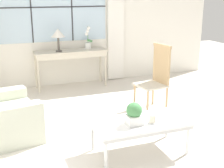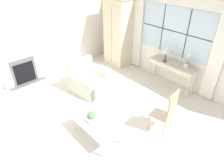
{
  "view_description": "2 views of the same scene",
  "coord_description": "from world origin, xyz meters",
  "px_view_note": "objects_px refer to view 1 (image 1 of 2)",
  "views": [
    {
      "loc": [
        -1.1,
        -3.36,
        1.9
      ],
      "look_at": [
        0.39,
        0.64,
        0.63
      ],
      "focal_mm": 50.0,
      "sensor_mm": 36.0,
      "label": 1
    },
    {
      "loc": [
        2.98,
        -2.12,
        3.43
      ],
      "look_at": [
        0.13,
        0.46,
        0.95
      ],
      "focal_mm": 32.0,
      "sensor_mm": 36.0,
      "label": 2
    }
  ],
  "objects_px": {
    "side_chair_wooden": "(157,75)",
    "pillar_candle": "(152,119)",
    "table_lamp": "(58,34)",
    "coffee_table": "(140,125)",
    "console_table": "(71,55)",
    "potted_plant_small": "(134,114)",
    "potted_orchid": "(88,41)"
  },
  "relations": [
    {
      "from": "side_chair_wooden",
      "to": "pillar_candle",
      "type": "height_order",
      "value": "side_chair_wooden"
    },
    {
      "from": "table_lamp",
      "to": "side_chair_wooden",
      "type": "distance_m",
      "value": 2.16
    },
    {
      "from": "side_chair_wooden",
      "to": "coffee_table",
      "type": "xyz_separation_m",
      "value": [
        -0.9,
        -1.26,
        -0.22
      ]
    },
    {
      "from": "console_table",
      "to": "pillar_candle",
      "type": "relative_size",
      "value": 12.28
    },
    {
      "from": "side_chair_wooden",
      "to": "coffee_table",
      "type": "height_order",
      "value": "side_chair_wooden"
    },
    {
      "from": "console_table",
      "to": "potted_plant_small",
      "type": "xyz_separation_m",
      "value": [
        0.03,
        -3.03,
        -0.13
      ]
    },
    {
      "from": "pillar_candle",
      "to": "potted_orchid",
      "type": "bearing_deg",
      "value": 87.48
    },
    {
      "from": "coffee_table",
      "to": "pillar_candle",
      "type": "xyz_separation_m",
      "value": [
        0.12,
        -0.1,
        0.09
      ]
    },
    {
      "from": "potted_plant_small",
      "to": "table_lamp",
      "type": "bearing_deg",
      "value": 95.33
    },
    {
      "from": "pillar_candle",
      "to": "potted_plant_small",
      "type": "bearing_deg",
      "value": 168.07
    },
    {
      "from": "console_table",
      "to": "potted_plant_small",
      "type": "bearing_deg",
      "value": -89.45
    },
    {
      "from": "console_table",
      "to": "potted_orchid",
      "type": "height_order",
      "value": "potted_orchid"
    },
    {
      "from": "table_lamp",
      "to": "coffee_table",
      "type": "relative_size",
      "value": 0.39
    },
    {
      "from": "coffee_table",
      "to": "potted_plant_small",
      "type": "height_order",
      "value": "potted_plant_small"
    },
    {
      "from": "table_lamp",
      "to": "console_table",
      "type": "bearing_deg",
      "value": 11.92
    },
    {
      "from": "side_chair_wooden",
      "to": "pillar_candle",
      "type": "bearing_deg",
      "value": -119.95
    },
    {
      "from": "potted_orchid",
      "to": "coffee_table",
      "type": "height_order",
      "value": "potted_orchid"
    },
    {
      "from": "potted_orchid",
      "to": "potted_plant_small",
      "type": "xyz_separation_m",
      "value": [
        -0.36,
        -3.09,
        -0.39
      ]
    },
    {
      "from": "console_table",
      "to": "potted_plant_small",
      "type": "height_order",
      "value": "console_table"
    },
    {
      "from": "potted_orchid",
      "to": "coffee_table",
      "type": "xyz_separation_m",
      "value": [
        -0.25,
        -3.04,
        -0.56
      ]
    },
    {
      "from": "console_table",
      "to": "table_lamp",
      "type": "xyz_separation_m",
      "value": [
        -0.25,
        -0.05,
        0.44
      ]
    },
    {
      "from": "potted_plant_small",
      "to": "pillar_candle",
      "type": "bearing_deg",
      "value": -11.93
    },
    {
      "from": "console_table",
      "to": "coffee_table",
      "type": "distance_m",
      "value": 3.0
    },
    {
      "from": "potted_orchid",
      "to": "pillar_candle",
      "type": "distance_m",
      "value": 3.17
    },
    {
      "from": "console_table",
      "to": "coffee_table",
      "type": "height_order",
      "value": "console_table"
    },
    {
      "from": "potted_plant_small",
      "to": "pillar_candle",
      "type": "xyz_separation_m",
      "value": [
        0.22,
        -0.05,
        -0.09
      ]
    },
    {
      "from": "table_lamp",
      "to": "potted_orchid",
      "type": "distance_m",
      "value": 0.67
    },
    {
      "from": "console_table",
      "to": "coffee_table",
      "type": "relative_size",
      "value": 1.27
    },
    {
      "from": "table_lamp",
      "to": "potted_orchid",
      "type": "height_order",
      "value": "potted_orchid"
    },
    {
      "from": "coffee_table",
      "to": "pillar_candle",
      "type": "relative_size",
      "value": 9.7
    },
    {
      "from": "potted_plant_small",
      "to": "side_chair_wooden",
      "type": "bearing_deg",
      "value": 52.66
    },
    {
      "from": "side_chair_wooden",
      "to": "table_lamp",
      "type": "bearing_deg",
      "value": 127.4
    }
  ]
}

